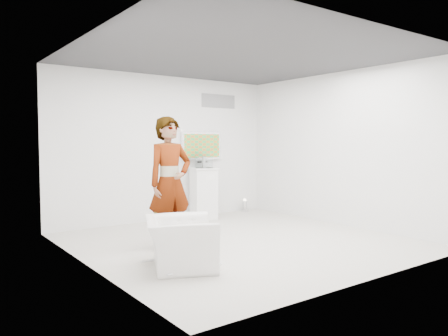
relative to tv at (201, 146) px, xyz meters
The scene contains 10 objects.
room 2.59m from the tv, 109.13° to the right, with size 5.01×5.01×3.00m.
tv is the anchor object (origin of this frame).
logo_decal 1.12m from the tv, ahead, with size 0.90×0.02×0.30m, color slate.
person 3.05m from the tv, 132.29° to the right, with size 0.74×0.48×2.02m, color silver.
armchair 4.16m from the tv, 127.10° to the right, with size 1.00×0.87×0.65m, color silver.
pedestal 1.06m from the tv, 114.73° to the right, with size 0.53×0.53×1.09m, color white.
floor_uplight 1.82m from the tv, ahead, with size 0.19×0.19×0.29m, color silver.
vitrine 0.45m from the tv, 114.73° to the right, with size 0.36×0.36×0.36m, color white.
console 0.49m from the tv, 114.73° to the right, with size 0.05×0.17×0.24m, color white.
wii_remote 2.73m from the tv, 130.91° to the right, with size 0.04×0.14×0.04m, color white.
Camera 1 is at (-4.40, -5.57, 1.64)m, focal length 35.00 mm.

